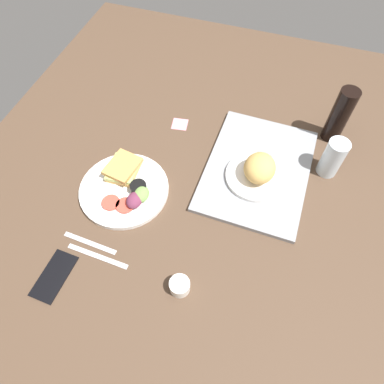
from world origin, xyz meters
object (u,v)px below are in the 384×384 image
serving_tray (257,170)px  soda_bottle (340,115)px  bread_plate_near (258,171)px  cell_phone (54,276)px  plate_with_salad (126,187)px  espresso_cup (180,286)px  sticky_note (180,124)px  drinking_glass (333,158)px  fork (90,243)px  knife (98,256)px

serving_tray → soda_bottle: size_ratio=2.19×
bread_plate_near → cell_phone: 67.62cm
plate_with_salad → espresso_cup: (24.94, 27.03, 0.29)cm
espresso_cup → sticky_note: (-57.63, -20.29, -1.94)cm
sticky_note → plate_with_salad: bearing=-11.6°
bread_plate_near → plate_with_salad: (16.57, -38.84, -3.50)cm
serving_tray → plate_with_salad: plate_with_salad is taller
soda_bottle → sticky_note: 55.23cm
serving_tray → cell_phone: size_ratio=3.13×
bread_plate_near → drinking_glass: bearing=117.9°
serving_tray → plate_with_salad: 43.64cm
plate_with_salad → cell_phone: (32.72, -7.21, -1.31)cm
fork → cell_phone: bearing=-108.7°
drinking_glass → soda_bottle: soda_bottle is taller
plate_with_salad → cell_phone: 33.53cm
bread_plate_near → soda_bottle: soda_bottle is taller
fork → cell_phone: 12.98cm
bread_plate_near → sticky_note: 36.30cm
drinking_glass → plate_with_salad: bearing=-65.1°
drinking_glass → cell_phone: drinking_glass is taller
plate_with_salad → sticky_note: size_ratio=5.09×
cell_phone → sticky_note: 66.88cm
serving_tray → fork: 58.08cm
soda_bottle → cell_phone: 102.33cm
sticky_note → knife: bearing=-5.2°
serving_tray → plate_with_salad: (20.59, -38.47, 0.91)cm
sticky_note → bread_plate_near: bearing=63.3°
plate_with_salad → soda_bottle: size_ratio=1.39×
serving_tray → knife: serving_tray is taller
drinking_glass → espresso_cup: drinking_glass is taller
bread_plate_near → soda_bottle: bearing=142.5°
bread_plate_near → soda_bottle: (-27.39, 20.99, 5.05)cm
serving_tray → espresso_cup: bearing=-14.1°
espresso_cup → plate_with_salad: bearing=-132.7°
bread_plate_near → espresso_cup: (41.50, -11.81, -3.21)cm
knife → cell_phone: size_ratio=1.32×
serving_tray → cell_phone: (53.31, -45.68, -0.40)cm
drinking_glass → soda_bottle: 16.38cm
espresso_cup → fork: size_ratio=0.33×
plate_with_salad → fork: 20.85cm
fork → sticky_note: 54.14cm
espresso_cup → knife: espresso_cup is taller
plate_with_salad → espresso_cup: 36.77cm
drinking_glass → espresso_cup: size_ratio=2.45×
bread_plate_near → fork: 55.79cm
bread_plate_near → plate_with_salad: 42.37cm
fork → drinking_glass: bearing=40.8°
bread_plate_near → knife: 55.05cm
soda_bottle → cell_phone: size_ratio=1.42×
bread_plate_near → cell_phone: bearing=-43.1°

